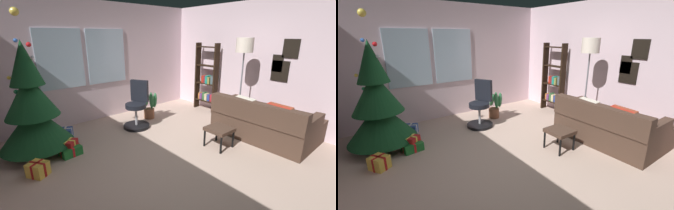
% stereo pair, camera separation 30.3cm
% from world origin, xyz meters
% --- Properties ---
extents(ground_plane, '(4.99, 5.25, 0.10)m').
position_xyz_m(ground_plane, '(0.00, 0.00, -0.05)').
color(ground_plane, '#C2A593').
extents(wall_back_with_windows, '(4.99, 0.12, 2.63)m').
position_xyz_m(wall_back_with_windows, '(-0.02, 2.67, 1.32)').
color(wall_back_with_windows, silver).
rests_on(wall_back_with_windows, ground_plane).
extents(wall_right_with_frames, '(0.12, 5.25, 2.63)m').
position_xyz_m(wall_right_with_frames, '(2.55, -0.00, 1.31)').
color(wall_right_with_frames, silver).
rests_on(wall_right_with_frames, ground_plane).
extents(couch, '(1.57, 1.77, 0.81)m').
position_xyz_m(couch, '(1.88, -0.52, 0.29)').
color(couch, '#473226').
rests_on(couch, ground_plane).
extents(footstool, '(0.41, 0.42, 0.37)m').
position_xyz_m(footstool, '(0.83, -0.11, 0.31)').
color(footstool, '#473226').
rests_on(footstool, ground_plane).
extents(holiday_tree, '(1.11, 1.11, 2.29)m').
position_xyz_m(holiday_tree, '(-1.65, 1.71, 0.77)').
color(holiday_tree, '#4C331E').
rests_on(holiday_tree, ground_plane).
extents(gift_box_red, '(0.33, 0.33, 0.25)m').
position_xyz_m(gift_box_red, '(-1.28, 1.38, 0.12)').
color(gift_box_red, red).
rests_on(gift_box_red, ground_plane).
extents(gift_box_green, '(0.34, 0.30, 0.16)m').
position_xyz_m(gift_box_green, '(-1.28, 1.31, 0.07)').
color(gift_box_green, '#1E722D').
rests_on(gift_box_green, ground_plane).
extents(gift_box_gold, '(0.31, 0.32, 0.21)m').
position_xyz_m(gift_box_gold, '(-1.82, 1.01, 0.10)').
color(gift_box_gold, gold).
rests_on(gift_box_gold, ground_plane).
extents(gift_box_blue, '(0.32, 0.32, 0.19)m').
position_xyz_m(gift_box_blue, '(-1.13, 2.05, 0.09)').
color(gift_box_blue, '#2D4C99').
rests_on(gift_box_blue, ground_plane).
extents(office_chair, '(0.58, 0.56, 1.00)m').
position_xyz_m(office_chair, '(0.25, 1.61, 0.40)').
color(office_chair, black).
rests_on(office_chair, ground_plane).
extents(bookshelf, '(0.18, 0.64, 1.73)m').
position_xyz_m(bookshelf, '(2.28, 1.43, 0.78)').
color(bookshelf, black).
rests_on(bookshelf, ground_plane).
extents(floor_lamp, '(0.34, 0.34, 1.87)m').
position_xyz_m(floor_lamp, '(1.89, 0.19, 1.58)').
color(floor_lamp, slate).
rests_on(floor_lamp, ground_plane).
extents(potted_plant, '(0.46, 0.38, 0.64)m').
position_xyz_m(potted_plant, '(0.77, 1.90, 0.26)').
color(potted_plant, brown).
rests_on(potted_plant, ground_plane).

